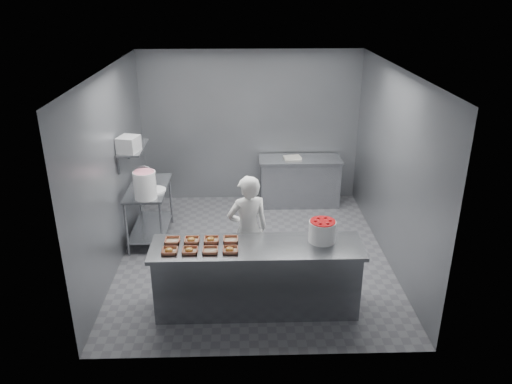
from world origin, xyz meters
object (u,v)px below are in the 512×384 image
at_px(tray_7, 231,240).
at_px(tray_6, 211,240).
at_px(worker, 248,230).
at_px(appliance, 129,144).
at_px(service_counter, 257,277).
at_px(tray_5, 192,240).
at_px(tray_3, 230,250).
at_px(tray_1, 190,250).
at_px(tray_4, 172,240).
at_px(tray_0, 169,251).
at_px(prep_table, 149,205).
at_px(strawberry_tub, 322,230).
at_px(glaze_bucket, 145,184).
at_px(tray_2, 210,250).
at_px(back_counter, 299,181).

bearing_deg(tray_7, tray_6, -180.00).
distance_m(worker, appliance, 2.20).
bearing_deg(service_counter, tray_5, 170.81).
xyz_separation_m(tray_3, tray_6, (-0.24, 0.26, 0.00)).
distance_m(service_counter, appliance, 2.77).
bearing_deg(tray_1, tray_4, 132.42).
distance_m(tray_0, tray_7, 0.77).
distance_m(prep_table, tray_6, 2.15).
distance_m(tray_3, appliance, 2.48).
bearing_deg(prep_table, strawberry_tub, -37.02).
relative_size(service_counter, glaze_bucket, 5.12).
bearing_deg(tray_5, prep_table, 114.98).
bearing_deg(tray_4, prep_table, 108.56).
bearing_deg(tray_6, tray_5, 180.00).
bearing_deg(tray_7, worker, 67.06).
distance_m(tray_7, glaze_bucket, 1.89).
bearing_deg(tray_2, glaze_bucket, 122.40).
bearing_deg(strawberry_tub, tray_5, 178.82).
xyz_separation_m(worker, appliance, (-1.72, 1.05, 0.90)).
bearing_deg(worker, back_counter, -127.54).
relative_size(tray_6, glaze_bucket, 0.37).
relative_size(tray_5, glaze_bucket, 0.37).
bearing_deg(glaze_bucket, tray_0, -71.22).
bearing_deg(service_counter, tray_6, 167.00).
distance_m(tray_2, tray_4, 0.55).
xyz_separation_m(tray_1, tray_7, (0.48, 0.26, -0.00)).
bearing_deg(strawberry_tub, tray_2, -170.61).
relative_size(tray_1, tray_5, 1.00).
bearing_deg(glaze_bucket, tray_7, -47.15).
xyz_separation_m(tray_4, tray_6, (0.48, -0.00, 0.00)).
height_order(tray_1, worker, worker).
bearing_deg(appliance, prep_table, 70.65).
distance_m(worker, glaze_bucket, 1.76).
bearing_deg(tray_5, worker, 36.36).
bearing_deg(worker, tray_0, 22.96).
bearing_deg(prep_table, tray_0, -73.70).
xyz_separation_m(worker, glaze_bucket, (-1.50, 0.86, 0.34)).
bearing_deg(tray_4, tray_6, -0.00).
distance_m(tray_7, worker, 0.58).
relative_size(prep_table, tray_4, 6.40).
xyz_separation_m(tray_6, worker, (0.46, 0.52, -0.14)).
bearing_deg(glaze_bucket, service_counter, -43.36).
height_order(service_counter, prep_table, same).
bearing_deg(appliance, tray_3, -36.42).
relative_size(tray_0, tray_1, 1.00).
bearing_deg(glaze_bucket, tray_3, -52.08).
bearing_deg(strawberry_tub, tray_3, -168.69).
xyz_separation_m(tray_0, tray_4, (0.00, 0.26, -0.00)).
bearing_deg(tray_2, appliance, 124.68).
relative_size(tray_3, glaze_bucket, 0.37).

